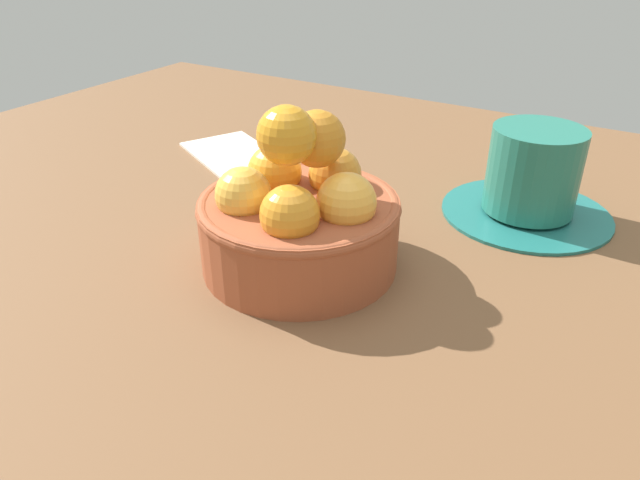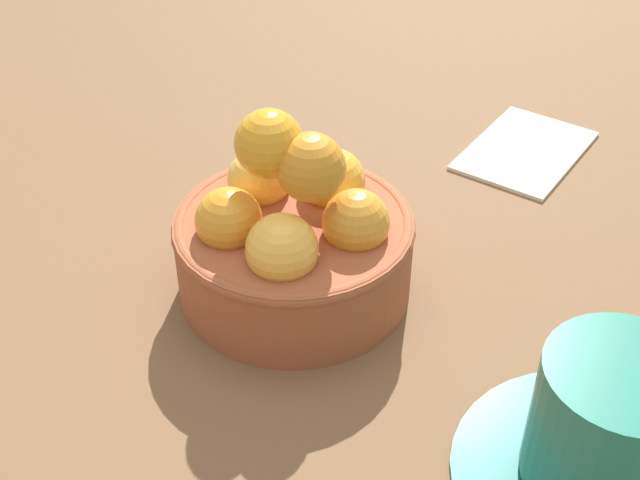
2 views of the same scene
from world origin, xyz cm
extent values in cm
cube|color=brown|center=(0.00, 0.00, -2.09)|extent=(113.86, 95.80, 4.18)
cylinder|color=#9E4C2D|center=(0.00, 0.00, 2.79)|extent=(15.11, 15.11, 5.58)
torus|color=#9E4C2D|center=(0.00, 0.00, 5.18)|extent=(15.31, 15.31, 1.00)
sphere|color=#F8AD3F|center=(4.03, 0.47, 6.38)|extent=(4.33, 4.33, 4.33)
sphere|color=orange|center=(0.80, 3.98, 6.38)|extent=(4.17, 4.17, 4.17)
sphere|color=gold|center=(-3.54, 1.99, 6.38)|extent=(4.30, 4.30, 4.30)
sphere|color=gold|center=(-2.99, -2.75, 6.38)|extent=(4.14, 4.14, 4.14)
sphere|color=orange|center=(1.69, -3.69, 6.38)|extent=(4.16, 4.16, 4.16)
sphere|color=orange|center=(0.84, 1.25, 10.11)|extent=(4.16, 4.16, 4.16)
sphere|color=orange|center=(-0.44, -1.34, 10.99)|extent=(4.18, 4.18, 4.18)
cylinder|color=#1F6A65|center=(12.97, 17.98, 0.30)|extent=(15.11, 15.11, 0.60)
cylinder|color=#237260|center=(12.97, 17.98, 4.38)|extent=(8.04, 8.04, 7.56)
cube|color=white|center=(-19.56, 16.00, 0.30)|extent=(14.43, 12.67, 0.60)
camera|label=1|loc=(21.93, -33.11, 24.46)|focal=33.16mm
camera|label=2|loc=(42.07, 7.61, 36.78)|focal=47.62mm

